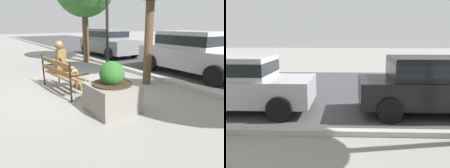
% 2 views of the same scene
% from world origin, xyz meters
% --- Properties ---
extents(street_surface, '(60.00, 9.00, 0.01)m').
position_xyz_m(street_surface, '(0.00, 7.50, 0.00)').
color(street_surface, '#424244').
rests_on(street_surface, ground).
extents(parked_car_silver, '(4.10, 1.93, 1.56)m').
position_xyz_m(parked_car_silver, '(0.57, 4.55, 0.84)').
color(parked_car_silver, '#B7B7BC').
rests_on(parked_car_silver, ground).
extents(parked_car_black, '(4.10, 1.93, 1.56)m').
position_xyz_m(parked_car_black, '(5.98, 4.55, 0.84)').
color(parked_car_black, black).
rests_on(parked_car_black, ground).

